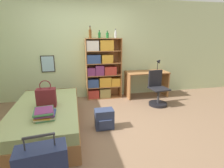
{
  "coord_description": "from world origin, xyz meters",
  "views": [
    {
      "loc": [
        -0.26,
        -3.03,
        1.67
      ],
      "look_at": [
        0.45,
        0.21,
        0.75
      ],
      "focal_mm": 28.0,
      "sensor_mm": 36.0,
      "label": 1
    }
  ],
  "objects_px": {
    "bottle_clear": "(107,35)",
    "bottle_brown": "(99,35)",
    "bed": "(47,118)",
    "bottle_green": "(90,33)",
    "book_stack_on_bed": "(45,114)",
    "bookcase": "(102,70)",
    "bottle_blue": "(116,35)",
    "backpack": "(104,119)",
    "desk_chair": "(157,94)",
    "desk": "(146,79)",
    "desk_lamp": "(159,63)",
    "handbag": "(46,97)"
  },
  "relations": [
    {
      "from": "bottle_clear",
      "to": "bottle_brown",
      "type": "bearing_deg",
      "value": 177.5
    },
    {
      "from": "bed",
      "to": "bottle_green",
      "type": "relative_size",
      "value": 6.98
    },
    {
      "from": "bed",
      "to": "bottle_clear",
      "type": "xyz_separation_m",
      "value": [
        1.41,
        1.48,
        1.44
      ]
    },
    {
      "from": "book_stack_on_bed",
      "to": "bookcase",
      "type": "distance_m",
      "value": 2.32
    },
    {
      "from": "bottle_brown",
      "to": "bottle_blue",
      "type": "distance_m",
      "value": 0.42
    },
    {
      "from": "bookcase",
      "to": "bottle_brown",
      "type": "height_order",
      "value": "bottle_brown"
    },
    {
      "from": "bookcase",
      "to": "backpack",
      "type": "xyz_separation_m",
      "value": [
        -0.23,
        -1.64,
        -0.6
      ]
    },
    {
      "from": "desk_chair",
      "to": "desk",
      "type": "bearing_deg",
      "value": 91.6
    },
    {
      "from": "bed",
      "to": "backpack",
      "type": "height_order",
      "value": "bed"
    },
    {
      "from": "book_stack_on_bed",
      "to": "desk_lamp",
      "type": "distance_m",
      "value": 3.4
    },
    {
      "from": "handbag",
      "to": "desk_lamp",
      "type": "distance_m",
      "value": 3.18
    },
    {
      "from": "handbag",
      "to": "bottle_blue",
      "type": "relative_size",
      "value": 2.05
    },
    {
      "from": "book_stack_on_bed",
      "to": "bottle_green",
      "type": "distance_m",
      "value": 2.45
    },
    {
      "from": "backpack",
      "to": "desk",
      "type": "bearing_deg",
      "value": 45.99
    },
    {
      "from": "bottle_clear",
      "to": "bottle_blue",
      "type": "xyz_separation_m",
      "value": [
        0.21,
        0.0,
        0.02
      ]
    },
    {
      "from": "bed",
      "to": "book_stack_on_bed",
      "type": "height_order",
      "value": "book_stack_on_bed"
    },
    {
      "from": "bookcase",
      "to": "bed",
      "type": "bearing_deg",
      "value": -130.04
    },
    {
      "from": "bottle_brown",
      "to": "desk_chair",
      "type": "relative_size",
      "value": 0.23
    },
    {
      "from": "book_stack_on_bed",
      "to": "bottle_blue",
      "type": "xyz_separation_m",
      "value": [
        1.56,
        1.97,
        1.15
      ]
    },
    {
      "from": "bookcase",
      "to": "bottle_green",
      "type": "xyz_separation_m",
      "value": [
        -0.28,
        -0.03,
        0.94
      ]
    },
    {
      "from": "handbag",
      "to": "desk_lamp",
      "type": "height_order",
      "value": "desk_lamp"
    },
    {
      "from": "desk",
      "to": "book_stack_on_bed",
      "type": "bearing_deg",
      "value": -142.62
    },
    {
      "from": "bed",
      "to": "desk_lamp",
      "type": "bearing_deg",
      "value": 26.32
    },
    {
      "from": "bottle_brown",
      "to": "handbag",
      "type": "bearing_deg",
      "value": -127.42
    },
    {
      "from": "bookcase",
      "to": "desk",
      "type": "xyz_separation_m",
      "value": [
        1.24,
        -0.12,
        -0.29
      ]
    },
    {
      "from": "bottle_blue",
      "to": "desk_lamp",
      "type": "relative_size",
      "value": 0.64
    },
    {
      "from": "backpack",
      "to": "book_stack_on_bed",
      "type": "bearing_deg",
      "value": -160.68
    },
    {
      "from": "bottle_brown",
      "to": "bottle_blue",
      "type": "height_order",
      "value": "bottle_blue"
    },
    {
      "from": "book_stack_on_bed",
      "to": "bottle_blue",
      "type": "relative_size",
      "value": 1.65
    },
    {
      "from": "backpack",
      "to": "bottle_clear",
      "type": "bearing_deg",
      "value": 76.76
    },
    {
      "from": "handbag",
      "to": "bottle_brown",
      "type": "distance_m",
      "value": 2.18
    },
    {
      "from": "bookcase",
      "to": "desk_chair",
      "type": "bearing_deg",
      "value": -31.93
    },
    {
      "from": "bookcase",
      "to": "bottle_clear",
      "type": "distance_m",
      "value": 0.91
    },
    {
      "from": "book_stack_on_bed",
      "to": "bottle_clear",
      "type": "distance_m",
      "value": 2.64
    },
    {
      "from": "bottle_green",
      "to": "bottle_brown",
      "type": "height_order",
      "value": "bottle_green"
    },
    {
      "from": "bottle_brown",
      "to": "bottle_clear",
      "type": "height_order",
      "value": "bottle_brown"
    },
    {
      "from": "bottle_clear",
      "to": "backpack",
      "type": "xyz_separation_m",
      "value": [
        -0.38,
        -1.63,
        -1.49
      ]
    },
    {
      "from": "book_stack_on_bed",
      "to": "bottle_green",
      "type": "relative_size",
      "value": 1.27
    },
    {
      "from": "handbag",
      "to": "bottle_green",
      "type": "height_order",
      "value": "bottle_green"
    },
    {
      "from": "handbag",
      "to": "bottle_clear",
      "type": "bearing_deg",
      "value": 47.91
    },
    {
      "from": "bed",
      "to": "bottle_blue",
      "type": "distance_m",
      "value": 2.64
    },
    {
      "from": "bottle_blue",
      "to": "desk_chair",
      "type": "distance_m",
      "value": 1.85
    },
    {
      "from": "bottle_blue",
      "to": "desk",
      "type": "relative_size",
      "value": 0.2
    },
    {
      "from": "bottle_green",
      "to": "backpack",
      "type": "relative_size",
      "value": 0.81
    },
    {
      "from": "book_stack_on_bed",
      "to": "backpack",
      "type": "relative_size",
      "value": 1.03
    },
    {
      "from": "handbag",
      "to": "desk_lamp",
      "type": "relative_size",
      "value": 1.32
    },
    {
      "from": "handbag",
      "to": "bottle_clear",
      "type": "height_order",
      "value": "bottle_clear"
    },
    {
      "from": "bottle_green",
      "to": "bottle_clear",
      "type": "bearing_deg",
      "value": 1.8
    },
    {
      "from": "bed",
      "to": "desk_chair",
      "type": "xyz_separation_m",
      "value": [
        2.51,
        0.71,
        0.04
      ]
    },
    {
      "from": "bottle_brown",
      "to": "desk_chair",
      "type": "xyz_separation_m",
      "value": [
        1.31,
        -0.78,
        -1.41
      ]
    }
  ]
}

